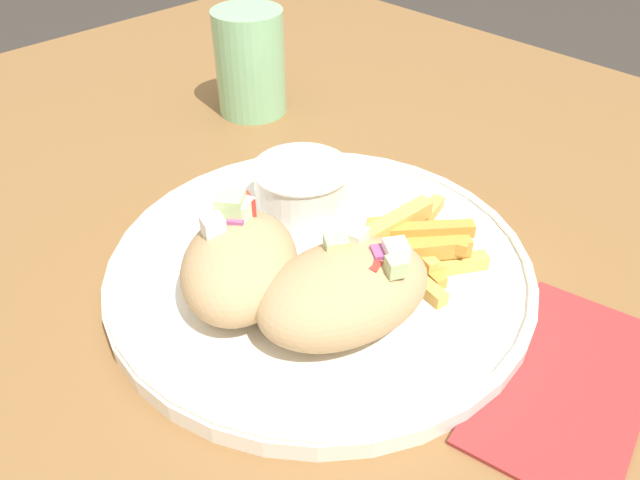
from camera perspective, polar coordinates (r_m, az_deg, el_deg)
table at (r=0.54m, az=-5.73°, el=-9.94°), size 1.11×1.11×0.77m
napkin at (r=0.42m, az=21.72°, el=-12.00°), size 0.17×0.12×0.00m
plate at (r=0.46m, az=0.00°, el=-2.41°), size 0.31×0.31×0.02m
pita_sandwich_near at (r=0.39m, az=2.07°, el=-4.74°), size 0.13×0.10×0.06m
pita_sandwich_far at (r=0.41m, az=-7.36°, el=-2.11°), size 0.13×0.13×0.07m
fries_pile at (r=0.45m, az=8.25°, el=-0.40°), size 0.12×0.09×0.04m
sauce_ramekin at (r=0.49m, az=-1.67°, el=4.92°), size 0.08×0.08×0.04m
water_glass at (r=0.67m, az=-6.37°, el=15.43°), size 0.07×0.07×0.11m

